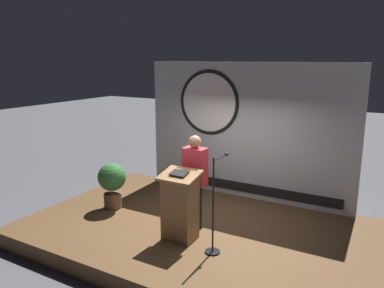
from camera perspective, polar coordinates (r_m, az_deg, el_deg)
ground_plane at (r=7.16m, az=1.85°, el=-14.51°), size 40.00×40.00×0.00m
stage_platform at (r=7.09m, az=1.86°, el=-13.43°), size 6.40×4.00×0.30m
banner_display at (r=8.20m, az=7.78°, el=1.97°), size 4.61×0.12×2.90m
podium at (r=6.39m, az=-1.81°, el=-9.27°), size 0.64×0.50×1.19m
speaker_person at (r=6.67m, az=0.44°, el=-5.68°), size 0.40×0.26×1.69m
microphone_stand at (r=6.02m, az=3.41°, el=-10.98°), size 0.24×0.60×1.54m
potted_plant at (r=7.85m, az=-11.87°, el=-5.47°), size 0.56×0.56×0.93m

